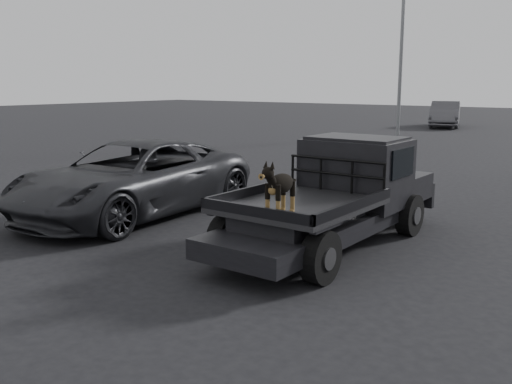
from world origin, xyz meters
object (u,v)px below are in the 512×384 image
Objects in this scene: parked_suv at (133,179)px; distant_car_a at (445,114)px; dog at (280,188)px; flatbed_ute at (329,220)px.

parked_suv is 27.96m from distant_car_a.
dog is at bearing -20.07° from parked_suv.
parked_suv is at bearing -100.81° from distant_car_a.
parked_suv is (-4.64, 1.34, -0.51)m from dog.
parked_suv is at bearing 163.90° from dog.
parked_suv reaches higher than flatbed_ute.
dog is 0.13× the size of parked_suv.
distant_car_a is (-7.25, 27.41, 0.33)m from flatbed_ute.
distant_car_a is (-2.79, 27.82, 0.02)m from parked_suv.
parked_suv is at bearing -174.65° from flatbed_ute.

